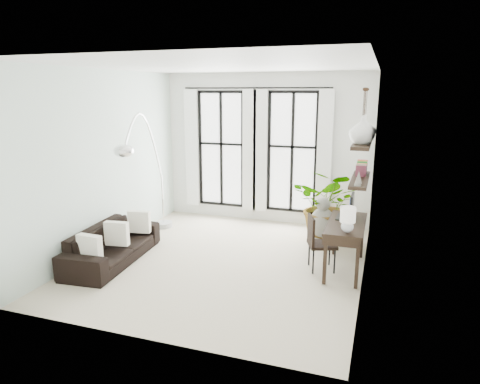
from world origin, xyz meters
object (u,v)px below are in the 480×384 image
at_px(desk, 346,227).
at_px(buddha, 322,225).
at_px(desk_chair, 317,239).
at_px(plant, 329,206).
at_px(arc_lamp, 144,143).
at_px(sofa, 112,244).

bearing_deg(desk, buddha, 114.46).
distance_m(desk_chair, buddha, 1.18).
height_order(plant, desk, plant).
bearing_deg(desk_chair, plant, 69.27).
xyz_separation_m(desk, buddha, (-0.50, 1.11, -0.36)).
bearing_deg(plant, desk_chair, -90.17).
bearing_deg(plant, arc_lamp, -160.20).
distance_m(sofa, buddha, 3.77).
relative_size(sofa, desk_chair, 2.29).
bearing_deg(buddha, sofa, -149.40).
distance_m(desk, arc_lamp, 3.83).
height_order(arc_lamp, buddha, arc_lamp).
relative_size(sofa, desk, 1.51).
height_order(plant, buddha, plant).
xyz_separation_m(sofa, plant, (3.33, 2.15, 0.41)).
bearing_deg(desk, sofa, -167.83).
bearing_deg(arc_lamp, buddha, 16.48).
bearing_deg(desk_chair, sofa, 172.14).
bearing_deg(buddha, desk_chair, -86.03).
distance_m(sofa, desk, 3.86).
height_order(desk_chair, arc_lamp, arc_lamp).
relative_size(plant, buddha, 1.53).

